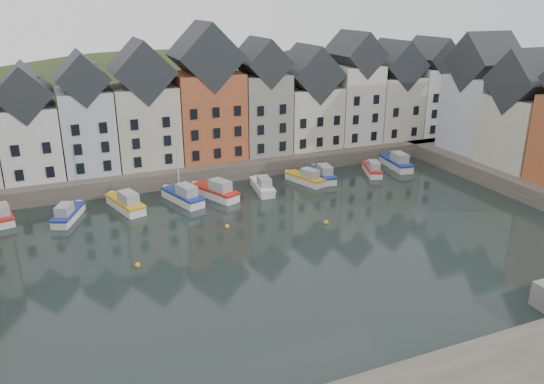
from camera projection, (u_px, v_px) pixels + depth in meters
ground at (295, 253)px, 49.46m from camera, size 260.00×260.00×0.00m
far_quay at (205, 159)px, 75.09m from camera, size 90.00×16.00×2.00m
hillside at (172, 217)px, 104.10m from camera, size 153.60×70.40×64.00m
far_terrace at (229, 104)px, 71.83m from camera, size 72.37×8.16×17.78m
right_terrace at (528, 113)px, 66.53m from camera, size 8.30×24.25×16.36m
mooring_buoys at (236, 237)px, 52.57m from camera, size 20.50×5.50×0.50m
boat_a at (2, 215)px, 56.55m from camera, size 2.77×5.97×2.21m
boat_b at (68, 214)px, 56.62m from camera, size 3.93×6.04×2.23m
boat_c at (126, 203)px, 59.43m from camera, size 3.78×6.88×2.52m
boat_d at (183, 196)px, 61.55m from camera, size 3.96×6.91×12.62m
boat_e at (216, 192)px, 63.03m from camera, size 4.60×6.95×2.57m
boat_f at (263, 186)px, 65.05m from camera, size 2.56×6.07×2.26m
boat_g at (306, 178)px, 68.02m from camera, size 3.61×6.09×2.23m
boat_h at (323, 174)px, 69.43m from camera, size 2.73×6.31×2.34m
boat_i at (372, 169)px, 71.71m from camera, size 3.54×5.78×2.12m
boat_j at (396, 163)px, 74.20m from camera, size 2.86×6.91×2.58m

